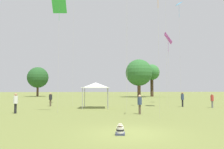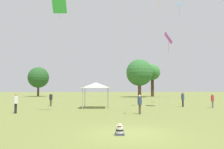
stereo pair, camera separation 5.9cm
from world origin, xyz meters
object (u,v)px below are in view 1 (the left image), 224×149
Objects in this scene: person_standing_3 at (16,101)px; distant_tree_1 at (152,73)px; seated_toddler at (120,131)px; person_standing_2 at (212,99)px; person_standing_1 at (140,103)px; kite_7 at (179,9)px; kite_3 at (168,39)px; distant_tree_0 at (38,78)px; distant_tree_2 at (139,73)px; canopy_tent at (96,85)px; person_standing_0 at (51,98)px; person_standing_4 at (182,98)px; kite_8 at (59,8)px.

distant_tree_1 reaches higher than person_standing_3.
person_standing_2 is (12.90, 13.73, 0.77)m from seated_toddler.
person_standing_1 is 1.03× the size of person_standing_2.
kite_3 is at bearing -9.97° from kite_7.
person_standing_2 is at bearing -111.87° from person_standing_3.
distant_tree_0 is 29.57m from distant_tree_2.
canopy_tent is at bearing -111.46° from distant_tree_2.
kite_7 reaches higher than person_standing_0.
person_standing_2 is 0.11× the size of kite_7.
canopy_tent reaches higher than seated_toddler.
canopy_tent is 35.11m from distant_tree_2.
distant_tree_0 is (-19.26, 47.20, 4.56)m from person_standing_1.
canopy_tent is at bearing -68.96° from distant_tree_0.
person_standing_0 is 22.84m from kite_7.
person_standing_4 is at bearing 9.27° from person_standing_2.
kite_8 is at bearing -75.20° from distant_tree_0.
distant_tree_1 is at bearing -163.84° from kite_7.
person_standing_0 is at bearing -124.62° from distant_tree_1.
person_standing_2 is at bearing -44.58° from kite_3.
seated_toddler is at bearing -108.18° from distant_tree_1.
person_standing_1 is at bearing -103.19° from distant_tree_2.
kite_7 is at bearing -98.97° from distant_tree_1.
kite_3 is 0.85× the size of kite_8.
person_standing_3 reaches higher than person_standing_4.
distant_tree_1 is at bearing -62.72° from person_standing_3.
person_standing_3 is at bearing -79.68° from distant_tree_0.
person_standing_3 reaches higher than person_standing_0.
seated_toddler is 0.07× the size of distant_tree_0.
kite_7 reaches higher than seated_toddler.
distant_tree_2 is (-0.81, 33.59, 5.63)m from person_standing_2.
kite_7 reaches higher than distant_tree_1.
distant_tree_2 is (9.14, 39.03, 5.60)m from person_standing_1.
person_standing_4 is 0.12× the size of kite_7.
kite_3 is (8.15, 14.95, 8.10)m from seated_toddler.
person_standing_4 reaches higher than person_standing_1.
person_standing_0 is 0.95× the size of person_standing_3.
kite_3 is (14.46, -3.09, 7.30)m from person_standing_0.
distant_tree_1 is at bearing 173.87° from person_standing_0.
person_standing_4 is 32.47m from distant_tree_2.
kite_8 is (3.71, 0.07, 8.82)m from person_standing_3.
kite_7 is at bearing -94.33° from person_standing_3.
distant_tree_0 reaches higher than person_standing_3.
distant_tree_0 reaches higher than seated_toddler.
person_standing_1 is 0.51× the size of canopy_tent.
distant_tree_2 is at bearing 176.37° from person_standing_0.
kite_8 is at bearing -117.14° from distant_tree_1.
distant_tree_0 is at bearing 163.94° from distant_tree_2.
distant_tree_1 reaches higher than canopy_tent.
seated_toddler is at bearing -104.33° from distant_tree_2.
canopy_tent is at bearing 96.76° from person_standing_4.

